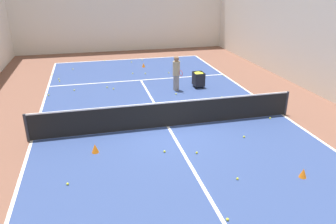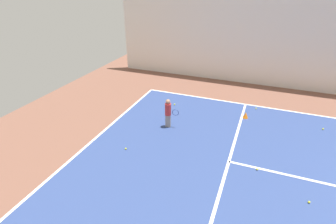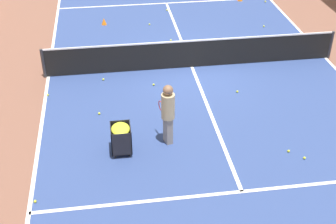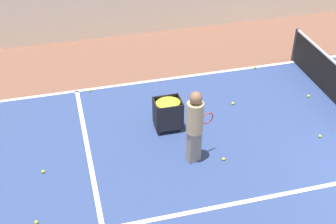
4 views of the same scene
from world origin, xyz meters
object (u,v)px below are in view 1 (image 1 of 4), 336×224
Objects in this scene: tennis_net at (168,114)px; ball_cart at (199,77)px; coach_at_net at (176,71)px; training_cone_0 at (144,65)px.

tennis_net is 12.57× the size of ball_cart.
coach_at_net reaches higher than ball_cart.
coach_at_net is 6.51× the size of training_cone_0.
coach_at_net is 5.13m from training_cone_0.
tennis_net is 4.43m from coach_at_net.
tennis_net is at bearing -93.99° from training_cone_0.
training_cone_0 is at bearing 173.18° from coach_at_net.
tennis_net is at bearing -121.50° from ball_cart.
ball_cart is (2.70, 4.40, 0.04)m from tennis_net.
ball_cart is 5.19m from training_cone_0.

